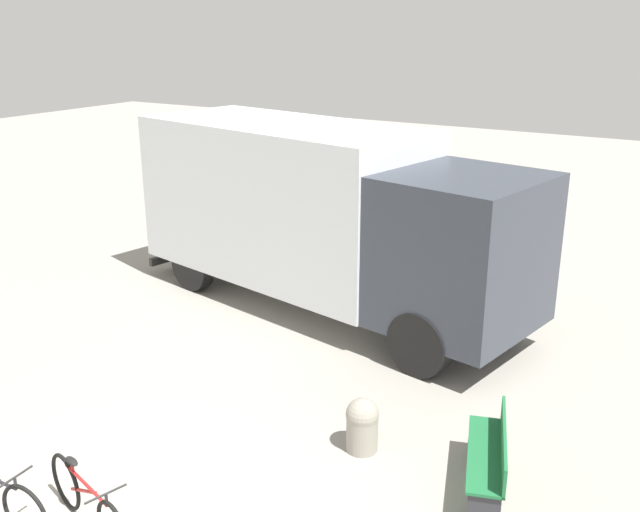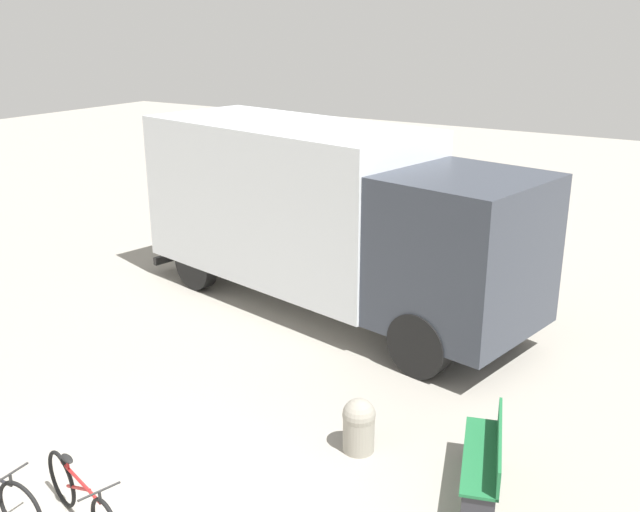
{
  "view_description": "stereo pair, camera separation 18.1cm",
  "coord_description": "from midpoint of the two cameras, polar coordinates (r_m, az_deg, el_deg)",
  "views": [
    {
      "loc": [
        4.77,
        -4.09,
        5.09
      ],
      "look_at": [
        -0.37,
        4.45,
        1.77
      ],
      "focal_mm": 40.0,
      "sensor_mm": 36.0,
      "label": 1
    },
    {
      "loc": [
        4.92,
        -4.0,
        5.09
      ],
      "look_at": [
        -0.37,
        4.45,
        1.77
      ],
      "focal_mm": 40.0,
      "sensor_mm": 36.0,
      "label": 2
    }
  ],
  "objects": [
    {
      "name": "bollard_near_bench",
      "position": [
        9.01,
        2.81,
        -13.25
      ],
      "size": [
        0.41,
        0.41,
        0.7
      ],
      "color": "gray",
      "rests_on": "ground"
    },
    {
      "name": "bicycle_middle",
      "position": [
        8.16,
        -18.71,
        -18.23
      ],
      "size": [
        1.68,
        0.6,
        0.73
      ],
      "rotation": [
        0.0,
        0.0,
        -0.28
      ],
      "color": "black",
      "rests_on": "ground"
    },
    {
      "name": "park_bench",
      "position": [
        8.46,
        12.92,
        -15.32
      ],
      "size": [
        0.86,
        1.59,
        0.81
      ],
      "rotation": [
        0.0,
        0.0,
        1.89
      ],
      "color": "#1E6638",
      "rests_on": "ground"
    },
    {
      "name": "delivery_truck",
      "position": [
        12.79,
        -0.27,
        3.64
      ],
      "size": [
        8.08,
        3.81,
        3.31
      ],
      "rotation": [
        0.0,
        0.0,
        -0.19
      ],
      "color": "silver",
      "rests_on": "ground"
    }
  ]
}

